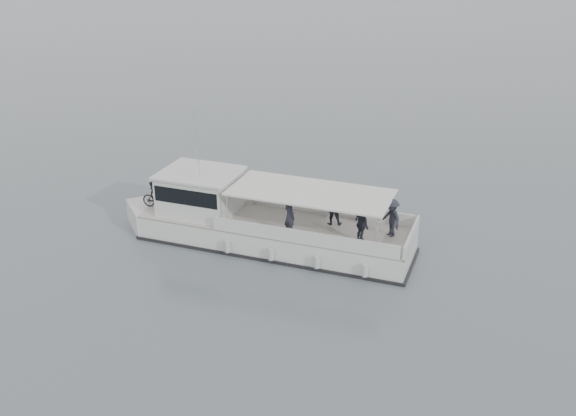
{
  "coord_description": "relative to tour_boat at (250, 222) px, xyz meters",
  "views": [
    {
      "loc": [
        -2.87,
        -22.95,
        11.51
      ],
      "look_at": [
        -3.65,
        -0.43,
        1.6
      ],
      "focal_mm": 40.0,
      "sensor_mm": 36.0,
      "label": 1
    }
  ],
  "objects": [
    {
      "name": "tour_boat",
      "position": [
        0.0,
        0.0,
        0.0
      ],
      "size": [
        12.04,
        6.2,
        5.11
      ],
      "rotation": [
        0.0,
        0.0,
        -0.32
      ],
      "color": "silver",
      "rests_on": "ground"
    },
    {
      "name": "ground",
      "position": [
        5.16,
        0.09,
        -0.84
      ],
      "size": [
        1400.0,
        1400.0,
        0.0
      ],
      "primitive_type": "plane",
      "color": "#50595E",
      "rests_on": "ground"
    }
  ]
}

